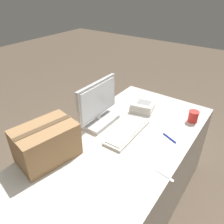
{
  "coord_description": "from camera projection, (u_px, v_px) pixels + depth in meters",
  "views": [
    {
      "loc": [
        -1.07,
        -0.7,
        1.8
      ],
      "look_at": [
        0.11,
        0.15,
        0.9
      ],
      "focal_mm": 35.0,
      "sensor_mm": 36.0,
      "label": 1
    }
  ],
  "objects": [
    {
      "name": "ground_plane",
      "position": [
        118.0,
        205.0,
        2.03
      ],
      "size": [
        12.0,
        12.0,
        0.0
      ],
      "primitive_type": "plane",
      "color": "brown"
    },
    {
      "name": "office_desk",
      "position": [
        119.0,
        177.0,
        1.83
      ],
      "size": [
        1.8,
        0.9,
        0.75
      ],
      "color": "beige",
      "rests_on": "ground_plane"
    },
    {
      "name": "monitor",
      "position": [
        98.0,
        107.0,
        1.78
      ],
      "size": [
        0.45,
        0.23,
        0.37
      ],
      "color": "#B7B7B7",
      "rests_on": "office_desk"
    },
    {
      "name": "keyboard",
      "position": [
        127.0,
        132.0,
        1.71
      ],
      "size": [
        0.45,
        0.17,
        0.03
      ],
      "rotation": [
        0.0,
        0.0,
        0.02
      ],
      "color": "beige",
      "rests_on": "office_desk"
    },
    {
      "name": "desk_phone",
      "position": [
        142.0,
        107.0,
        2.02
      ],
      "size": [
        0.24,
        0.24,
        0.08
      ],
      "rotation": [
        0.0,
        0.0,
        0.23
      ],
      "color": "beige",
      "rests_on": "office_desk"
    },
    {
      "name": "paper_cup_right",
      "position": [
        193.0,
        116.0,
        1.84
      ],
      "size": [
        0.09,
        0.09,
        0.1
      ],
      "color": "red",
      "rests_on": "office_desk"
    },
    {
      "name": "spoon",
      "position": [
        167.0,
        177.0,
        1.34
      ],
      "size": [
        0.04,
        0.14,
        0.0
      ],
      "rotation": [
        0.0,
        0.0,
        4.56
      ],
      "color": "silver",
      "rests_on": "office_desk"
    },
    {
      "name": "cardboard_box",
      "position": [
        46.0,
        143.0,
        1.43
      ],
      "size": [
        0.43,
        0.33,
        0.25
      ],
      "rotation": [
        0.0,
        0.0,
        -0.19
      ],
      "color": "#9E754C",
      "rests_on": "office_desk"
    },
    {
      "name": "pen_marker",
      "position": [
        170.0,
        138.0,
        1.66
      ],
      "size": [
        0.06,
        0.13,
        0.01
      ],
      "rotation": [
        0.0,
        0.0,
        1.16
      ],
      "color": "#1933B2",
      "rests_on": "office_desk"
    }
  ]
}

